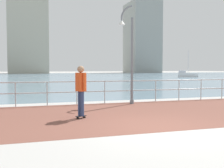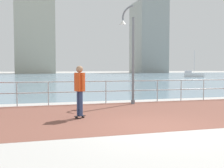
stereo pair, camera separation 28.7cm
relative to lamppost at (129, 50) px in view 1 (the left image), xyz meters
The scene contains 9 objects.
ground 34.75m from the lamppost, 91.79° to the left, with size 220.00×220.00×0.00m, color #ADAAA5.
brick_paving 3.96m from the lamppost, 111.60° to the right, with size 28.00×6.44×0.01m, color brown.
harbor_water 45.58m from the lamppost, 91.36° to the left, with size 180.00×88.00×0.00m, color #6B899E.
waterfront_railing 2.21m from the lamppost, 155.79° to the left, with size 25.25×0.06×1.14m.
lamppost is the anchor object (origin of this frame).
skateboarder 4.67m from the lamppost, 132.73° to the right, with size 0.41×0.55×1.83m.
sailboat_ivory 44.12m from the lamppost, 53.68° to the left, with size 3.93×2.96×5.41m.
tower_concrete 100.51m from the lamppost, 66.13° to the left, with size 11.53×14.17×30.28m.
tower_beige 90.93m from the lamppost, 92.70° to the left, with size 13.19×13.69×48.92m.
Camera 1 is at (-3.68, -7.21, 1.74)m, focal length 43.85 mm.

